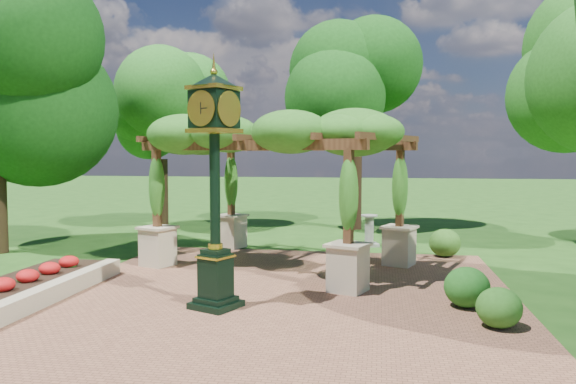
# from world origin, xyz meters

# --- Properties ---
(ground) EXTENTS (120.00, 120.00, 0.00)m
(ground) POSITION_xyz_m (0.00, 0.00, 0.00)
(ground) COLOR #1E4714
(ground) RESTS_ON ground
(brick_plaza) EXTENTS (10.00, 12.00, 0.04)m
(brick_plaza) POSITION_xyz_m (0.00, 1.00, 0.02)
(brick_plaza) COLOR brown
(brick_plaza) RESTS_ON ground
(border_wall) EXTENTS (0.35, 5.00, 0.40)m
(border_wall) POSITION_xyz_m (-4.60, 0.50, 0.20)
(border_wall) COLOR #C6B793
(border_wall) RESTS_ON ground
(flower_bed) EXTENTS (1.50, 5.00, 0.36)m
(flower_bed) POSITION_xyz_m (-5.50, 0.50, 0.18)
(flower_bed) COLOR red
(flower_bed) RESTS_ON ground
(pedestal_clock) EXTENTS (1.22, 1.22, 4.69)m
(pedestal_clock) POSITION_xyz_m (-1.09, 0.31, 2.80)
(pedestal_clock) COLOR black
(pedestal_clock) RESTS_ON brick_plaza
(pergola) EXTENTS (7.56, 6.13, 4.12)m
(pergola) POSITION_xyz_m (-0.61, 4.65, 3.38)
(pergola) COLOR beige
(pergola) RESTS_ON brick_plaza
(sundial) EXTENTS (0.71, 0.71, 1.05)m
(sundial) POSITION_xyz_m (1.75, 8.47, 0.46)
(sundial) COLOR gray
(sundial) RESTS_ON ground
(shrub_front) EXTENTS (0.89, 0.89, 0.71)m
(shrub_front) POSITION_xyz_m (4.18, -0.11, 0.40)
(shrub_front) COLOR #29611B
(shrub_front) RESTS_ON brick_plaza
(shrub_mid) EXTENTS (1.01, 1.01, 0.81)m
(shrub_mid) POSITION_xyz_m (3.82, 1.16, 0.44)
(shrub_mid) COLOR #1E5A19
(shrub_mid) RESTS_ON brick_plaza
(shrub_back) EXTENTS (0.97, 0.97, 0.83)m
(shrub_back) POSITION_xyz_m (4.00, 6.69, 0.45)
(shrub_back) COLOR #2B5919
(shrub_back) RESTS_ON brick_plaza
(tree_west_far) EXTENTS (3.32, 3.32, 7.34)m
(tree_west_far) POSITION_xyz_m (-6.90, 11.73, 5.01)
(tree_west_far) COLOR black
(tree_west_far) RESTS_ON ground
(tree_north) EXTENTS (3.89, 3.89, 8.40)m
(tree_north) POSITION_xyz_m (0.99, 12.68, 5.74)
(tree_north) COLOR #301D13
(tree_north) RESTS_ON ground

